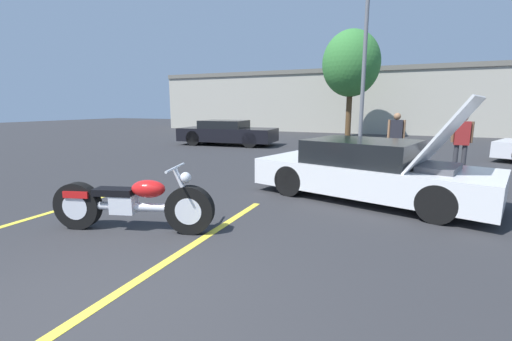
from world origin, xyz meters
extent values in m
plane|color=#2D2D30|center=(0.00, 0.00, 0.00)|extent=(80.00, 80.00, 0.00)
cube|color=yellow|center=(-3.05, 1.58, 0.00)|extent=(0.12, 4.63, 0.01)
cube|color=yellow|center=(0.05, 1.58, 0.00)|extent=(0.12, 4.63, 0.01)
cube|color=#B2AD9E|center=(0.00, 24.27, 2.20)|extent=(32.00, 4.00, 4.40)
cube|color=slate|center=(0.00, 24.27, 4.25)|extent=(32.00, 4.20, 0.30)
cylinder|color=slate|center=(0.60, 14.85, 3.74)|extent=(0.18, 0.18, 7.48)
cylinder|color=brown|center=(-0.58, 18.73, 1.42)|extent=(0.32, 0.32, 2.84)
ellipsoid|color=#387F38|center=(-0.58, 18.73, 4.23)|extent=(3.23, 3.23, 3.71)
cylinder|color=black|center=(-0.22, 2.08, 0.36)|extent=(0.73, 0.36, 0.71)
cylinder|color=black|center=(-1.90, 1.58, 0.36)|extent=(0.73, 0.36, 0.71)
cylinder|color=silver|center=(-0.22, 2.08, 0.36)|extent=(0.42, 0.27, 0.39)
cylinder|color=silver|center=(-1.90, 1.58, 0.36)|extent=(0.42, 0.27, 0.39)
cylinder|color=silver|center=(-1.06, 1.83, 0.37)|extent=(1.46, 0.54, 0.12)
cube|color=silver|center=(-1.19, 1.80, 0.41)|extent=(0.41, 0.33, 0.28)
ellipsoid|color=red|center=(-0.81, 1.91, 0.65)|extent=(0.56, 0.41, 0.26)
cube|color=black|center=(-1.31, 1.76, 0.59)|extent=(0.65, 0.42, 0.10)
cube|color=red|center=(-1.86, 1.60, 0.55)|extent=(0.44, 0.32, 0.10)
cylinder|color=silver|center=(-0.31, 2.06, 0.68)|extent=(0.31, 0.15, 0.63)
cylinder|color=silver|center=(-0.41, 2.03, 0.97)|extent=(0.23, 0.68, 0.04)
sphere|color=silver|center=(-0.27, 2.07, 0.83)|extent=(0.16, 0.16, 0.16)
cylinder|color=silver|center=(-1.47, 1.83, 0.31)|extent=(1.11, 0.41, 0.09)
cube|color=white|center=(1.96, 5.15, 0.45)|extent=(4.76, 2.86, 0.54)
cube|color=black|center=(1.79, 5.19, 0.95)|extent=(2.35, 2.07, 0.46)
cylinder|color=black|center=(3.10, 4.04, 0.32)|extent=(0.67, 0.37, 0.63)
cylinder|color=black|center=(3.50, 5.56, 0.32)|extent=(0.67, 0.37, 0.63)
cylinder|color=black|center=(0.43, 4.74, 0.32)|extent=(0.67, 0.37, 0.63)
cylinder|color=black|center=(0.83, 6.26, 0.32)|extent=(0.67, 0.37, 0.63)
cube|color=white|center=(3.19, 4.82, 1.36)|extent=(1.31, 1.83, 1.30)
cube|color=#4C4C51|center=(3.15, 4.84, 0.68)|extent=(0.83, 1.11, 0.28)
cube|color=black|center=(-5.30, 12.68, 0.50)|extent=(4.72, 2.25, 0.62)
cube|color=black|center=(-5.48, 12.66, 0.99)|extent=(2.20, 1.85, 0.36)
cylinder|color=black|center=(-3.81, 11.98, 0.35)|extent=(0.72, 0.28, 0.70)
cylinder|color=black|center=(-3.95, 13.62, 0.35)|extent=(0.72, 0.28, 0.70)
cylinder|color=black|center=(-6.64, 11.74, 0.35)|extent=(0.72, 0.28, 0.70)
cylinder|color=black|center=(-6.78, 13.38, 0.35)|extent=(0.72, 0.28, 0.70)
cylinder|color=#333338|center=(3.86, 8.82, 0.40)|extent=(0.12, 0.12, 0.80)
cylinder|color=#333338|center=(4.06, 8.82, 0.40)|extent=(0.12, 0.12, 0.80)
cube|color=maroon|center=(3.96, 8.82, 1.12)|extent=(0.36, 0.20, 0.64)
cylinder|color=brown|center=(3.74, 8.82, 1.15)|extent=(0.08, 0.08, 0.57)
cylinder|color=brown|center=(4.18, 8.82, 1.15)|extent=(0.08, 0.08, 0.57)
sphere|color=brown|center=(3.96, 8.82, 1.55)|extent=(0.22, 0.22, 0.22)
cylinder|color=gray|center=(2.18, 9.75, 0.40)|extent=(0.12, 0.12, 0.79)
cylinder|color=gray|center=(2.38, 9.75, 0.40)|extent=(0.12, 0.12, 0.79)
cube|color=#26262D|center=(2.28, 9.75, 1.11)|extent=(0.36, 0.20, 0.63)
cylinder|color=#9E704C|center=(2.06, 9.75, 1.14)|extent=(0.08, 0.08, 0.56)
cylinder|color=#9E704C|center=(2.50, 9.75, 1.14)|extent=(0.08, 0.08, 0.56)
sphere|color=#9E704C|center=(2.28, 9.75, 1.53)|extent=(0.21, 0.21, 0.21)
camera|label=1|loc=(2.56, -1.89, 1.83)|focal=24.00mm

